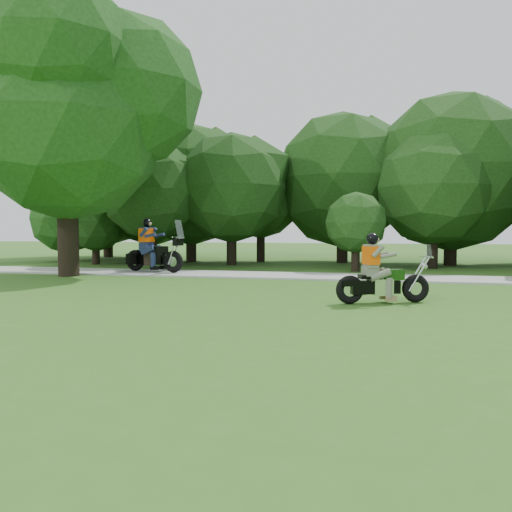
# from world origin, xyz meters

# --- Properties ---
(ground) EXTENTS (100.00, 100.00, 0.00)m
(ground) POSITION_xyz_m (0.00, 0.00, 0.00)
(ground) COLOR #37601B
(ground) RESTS_ON ground
(walkway) EXTENTS (60.00, 2.20, 0.06)m
(walkway) POSITION_xyz_m (0.00, 8.00, 0.03)
(walkway) COLOR #9D9D98
(walkway) RESTS_ON ground
(tree_line) EXTENTS (40.19, 12.03, 7.86)m
(tree_line) POSITION_xyz_m (0.93, 14.86, 3.68)
(tree_line) COLOR black
(tree_line) RESTS_ON ground
(big_tree_west) EXTENTS (8.64, 6.56, 9.96)m
(big_tree_west) POSITION_xyz_m (-10.54, 6.85, 5.76)
(big_tree_west) COLOR black
(big_tree_west) RESTS_ON ground
(chopper_motorcycle) EXTENTS (1.99, 1.12, 1.48)m
(chopper_motorcycle) POSITION_xyz_m (-0.46, 2.53, 0.54)
(chopper_motorcycle) COLOR black
(chopper_motorcycle) RESTS_ON ground
(touring_motorcycle) EXTENTS (2.44, 1.14, 1.88)m
(touring_motorcycle) POSITION_xyz_m (-8.30, 8.09, 0.74)
(touring_motorcycle) COLOR black
(touring_motorcycle) RESTS_ON walkway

